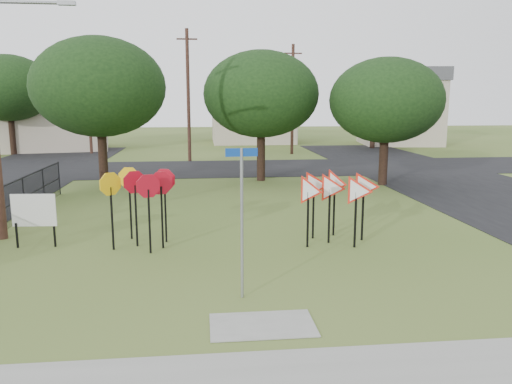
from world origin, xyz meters
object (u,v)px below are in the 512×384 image
stop_sign_cluster (142,190)px  yield_sign_cluster (334,190)px  info_board (34,212)px  street_name_sign (242,214)px

stop_sign_cluster → yield_sign_cluster: 5.68m
info_board → yield_sign_cluster: bearing=-2.2°
yield_sign_cluster → info_board: yield_sign_cluster is taller
yield_sign_cluster → info_board: bearing=177.8°
stop_sign_cluster → info_board: (-3.11, 0.21, -0.64)m
yield_sign_cluster → info_board: 8.81m
street_name_sign → stop_sign_cluster: size_ratio=1.44×
street_name_sign → yield_sign_cluster: size_ratio=1.24×
stop_sign_cluster → info_board: 3.18m
info_board → street_name_sign: bearing=-37.6°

